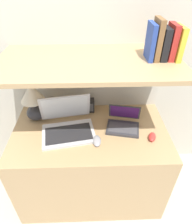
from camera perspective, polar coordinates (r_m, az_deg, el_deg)
The scene contains 16 objects.
ground_plane at distance 1.95m, azimuth -1.13°, elevation -28.77°, with size 12.00×12.00×0.00m, color #B2AD9E.
wall_back at distance 1.65m, azimuth -2.13°, elevation 16.40°, with size 6.00×0.05×2.40m.
desk at distance 1.82m, azimuth -1.47°, elevation -14.04°, with size 1.20×0.68×0.74m.
back_riser at distance 1.90m, azimuth -1.74°, elevation -0.55°, with size 1.20×0.04×1.25m.
shelf at distance 1.32m, azimuth -2.14°, elevation 14.14°, with size 1.20×0.61×0.03m.
table_lamp at distance 1.63m, azimuth -17.49°, elevation 3.36°, with size 0.19×0.19×0.32m.
laptop_large at distance 1.54m, azimuth -8.15°, elevation -3.68°, with size 0.44×0.40×0.26m.
laptop_small at distance 1.57m, azimuth 7.79°, elevation -3.20°, with size 0.29×0.27×0.16m.
computer_mouse at distance 1.44m, azimuth 0.25°, elevation -8.23°, with size 0.06×0.11×0.04m.
second_mouse at distance 1.53m, azimuth 15.76°, elevation -6.85°, with size 0.08×0.11×0.04m.
router_box at distance 1.72m, azimuth -2.08°, elevation 1.94°, with size 0.10×0.07×0.11m.
book_yellow at distance 1.39m, azimuth 22.32°, elevation 17.80°, with size 0.03×0.16×0.20m.
book_red at distance 1.38m, azimuth 20.76°, elevation 18.21°, with size 0.04×0.13×0.21m.
book_black at distance 1.36m, azimuth 18.74°, elevation 18.03°, with size 0.04×0.13×0.19m.
book_brown at distance 1.34m, azimuth 17.05°, elevation 19.17°, with size 0.03×0.14×0.24m.
book_blue at distance 1.33m, azimuth 15.28°, elevation 18.79°, with size 0.03×0.14×0.22m.
Camera 1 is at (0.01, -0.81, 1.78)m, focal length 32.00 mm.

